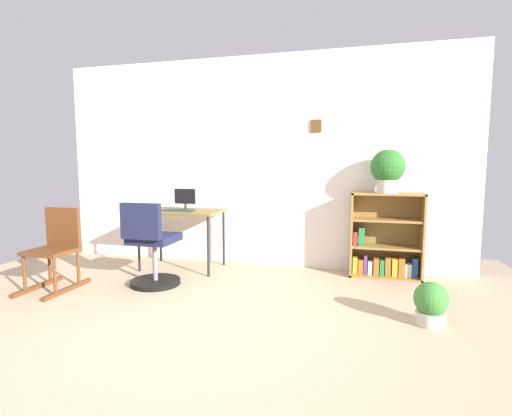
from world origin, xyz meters
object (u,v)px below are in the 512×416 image
Objects in this scene: monitor at (185,200)px; potted_plant_on_shelf at (388,169)px; rocking_chair at (56,247)px; potted_plant_floor at (431,303)px; keyboard at (179,210)px; office_chair at (151,250)px; desk at (182,215)px; bookshelf_low at (385,241)px.

potted_plant_on_shelf is (2.35, 0.18, 0.38)m from monitor.
potted_plant_on_shelf is (3.29, 1.25, 0.80)m from rocking_chair.
rocking_chair is 2.37× the size of potted_plant_floor.
monitor reaches higher than keyboard.
potted_plant_on_shelf is 1.38× the size of potted_plant_floor.
office_chair is at bearing -89.91° from keyboard.
monitor reaches higher than desk.
keyboard is 0.40× the size of bookshelf_low.
potted_plant_on_shelf reaches higher than rocking_chair.
potted_plant_floor is at bearing -21.98° from desk.
keyboard reaches higher than potted_plant_floor.
keyboard is 1.35m from rocking_chair.
monitor is 2.40m from bookshelf_low.
rocking_chair is at bearing -162.49° from office_chair.
office_chair reaches higher than desk.
bookshelf_low reaches higher than desk.
potted_plant_on_shelf is 1.67m from potted_plant_floor.
keyboard is 2.86m from potted_plant_floor.
desk is 2.45m from potted_plant_on_shelf.
monitor is at bearing 54.28° from desk.
rocking_chair reaches higher than potted_plant_floor.
keyboard is 0.80× the size of potted_plant_on_shelf.
desk is 2.40m from bookshelf_low.
desk is 3.60× the size of monitor.
desk is at bearing 158.02° from potted_plant_floor.
desk is 0.12m from keyboard.
potted_plant_floor is at bearing -22.93° from monitor.
keyboard is at bearing -86.32° from desk.
rocking_chair is (-0.91, -1.03, -0.24)m from desk.
monitor is 0.90m from office_chair.
monitor reaches higher than potted_plant_floor.
desk is at bearing -174.84° from potted_plant_on_shelf.
desk is 2.78× the size of potted_plant_floor.
potted_plant_on_shelf reaches higher than monitor.
monitor is 0.30× the size of office_chair.
monitor is at bearing -175.73° from potted_plant_on_shelf.
potted_plant_floor is at bearing -78.91° from bookshelf_low.
bookshelf_low is (2.37, 1.01, 0.02)m from office_chair.
monitor is 0.28× the size of bookshelf_low.
potted_plant_on_shelf reaches higher than bookshelf_low.
monitor is at bearing 48.78° from rocking_chair.
office_chair reaches higher than keyboard.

